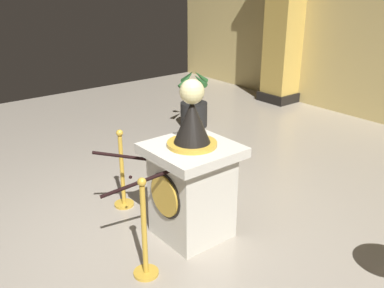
# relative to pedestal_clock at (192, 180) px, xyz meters

# --- Properties ---
(ground_plane) EXTENTS (12.74, 12.74, 0.00)m
(ground_plane) POSITION_rel_pedestal_clock_xyz_m (-0.18, -0.23, -0.65)
(ground_plane) COLOR #9E9384
(pedestal_clock) EXTENTS (0.84, 0.84, 1.71)m
(pedestal_clock) POSITION_rel_pedestal_clock_xyz_m (0.00, 0.00, 0.00)
(pedestal_clock) COLOR beige
(pedestal_clock) RESTS_ON ground_plane
(stanchion_near) EXTENTS (0.24, 0.24, 0.98)m
(stanchion_near) POSITION_rel_pedestal_clock_xyz_m (-1.00, -0.26, -0.31)
(stanchion_near) COLOR gold
(stanchion_near) RESTS_ON ground_plane
(stanchion_far) EXTENTS (0.24, 0.24, 1.01)m
(stanchion_far) POSITION_rel_pedestal_clock_xyz_m (0.27, -0.77, -0.30)
(stanchion_far) COLOR gold
(stanchion_far) RESTS_ON ground_plane
(velvet_rope) EXTENTS (0.92, 0.91, 0.22)m
(velvet_rope) POSITION_rel_pedestal_clock_xyz_m (-0.36, -0.51, 0.14)
(velvet_rope) COLOR black
(column_left) EXTENTS (0.75, 0.75, 3.42)m
(column_left) POSITION_rel_pedestal_clock_xyz_m (-2.91, 4.85, 1.04)
(column_left) COLOR black
(column_left) RESTS_ON ground_plane
(potted_palm_left) EXTENTS (0.74, 0.72, 1.06)m
(potted_palm_left) POSITION_rel_pedestal_clock_xyz_m (-2.77, 2.27, -0.34)
(potted_palm_left) COLOR black
(potted_palm_left) RESTS_ON ground_plane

